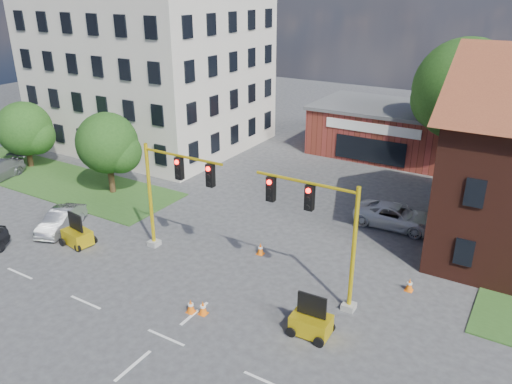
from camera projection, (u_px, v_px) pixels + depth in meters
ground at (166, 338)px, 21.50m from camera, size 120.00×120.00×0.00m
grass_verge_nw at (53, 179)px, 38.91m from camera, size 22.00×6.00×0.08m
lane_markings at (114, 381)px, 19.12m from camera, size 60.00×36.00×0.01m
office_block at (147, 30)px, 44.36m from camera, size 18.40×15.40×20.60m
brick_shop at (386, 129)px, 44.37m from camera, size 12.40×8.40×4.30m
tree_large at (470, 94)px, 37.12m from camera, size 8.10×7.71×10.65m
tree_nw_front at (110, 145)px, 35.02m from camera, size 4.54×4.32×5.95m
tree_nw_rear at (27, 131)px, 40.37m from camera, size 4.61×4.39×5.46m
signal_mast_west at (172, 189)px, 26.80m from camera, size 5.30×0.60×6.20m
signal_mast_east at (320, 226)px, 22.66m from camera, size 5.30×0.60×6.20m
trailer_west at (77, 235)px, 28.95m from camera, size 1.84×1.38×1.91m
trailer_east at (311, 323)px, 21.50m from camera, size 1.73×1.19×1.92m
cone_a at (191, 306)px, 23.04m from camera, size 0.40×0.40×0.70m
cone_b at (260, 249)px, 28.03m from camera, size 0.40×0.40×0.70m
cone_c at (203, 308)px, 22.91m from camera, size 0.40×0.40×0.70m
cone_d at (409, 285)px, 24.68m from camera, size 0.40×0.40×0.70m
pickup_white at (396, 216)px, 31.09m from camera, size 5.17×2.44×1.43m
sedan_silver_front at (61, 220)px, 30.71m from camera, size 2.71×4.23×1.32m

